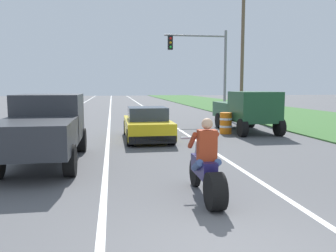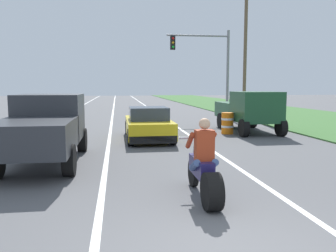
{
  "view_description": "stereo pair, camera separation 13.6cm",
  "coord_description": "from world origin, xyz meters",
  "px_view_note": "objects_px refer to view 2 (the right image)",
  "views": [
    {
      "loc": [
        -1.6,
        -4.1,
        2.23
      ],
      "look_at": [
        0.1,
        6.49,
        1.0
      ],
      "focal_mm": 37.17,
      "sensor_mm": 36.0,
      "label": 1
    },
    {
      "loc": [
        -1.46,
        -4.12,
        2.23
      ],
      "look_at": [
        0.1,
        6.49,
        1.0
      ],
      "focal_mm": 37.17,
      "sensor_mm": 36.0,
      "label": 2
    }
  ],
  "objects_px": {
    "motorcycle_with_rider": "(204,170)",
    "construction_barrel_nearest": "(227,123)",
    "pickup_truck_left_lane_dark_grey": "(45,125)",
    "pickup_truck_right_shoulder_dark_green": "(249,109)",
    "traffic_light_mast_near": "(209,60)",
    "sports_car_yellow": "(148,124)"
  },
  "relations": [
    {
      "from": "construction_barrel_nearest",
      "to": "sports_car_yellow",
      "type": "bearing_deg",
      "value": -163.02
    },
    {
      "from": "sports_car_yellow",
      "to": "pickup_truck_left_lane_dark_grey",
      "type": "relative_size",
      "value": 0.9
    },
    {
      "from": "pickup_truck_left_lane_dark_grey",
      "to": "sports_car_yellow",
      "type": "bearing_deg",
      "value": 50.88
    },
    {
      "from": "motorcycle_with_rider",
      "to": "pickup_truck_left_lane_dark_grey",
      "type": "bearing_deg",
      "value": 133.93
    },
    {
      "from": "motorcycle_with_rider",
      "to": "pickup_truck_right_shoulder_dark_green",
      "type": "bearing_deg",
      "value": 64.2
    },
    {
      "from": "pickup_truck_right_shoulder_dark_green",
      "to": "construction_barrel_nearest",
      "type": "distance_m",
      "value": 1.52
    },
    {
      "from": "sports_car_yellow",
      "to": "motorcycle_with_rider",
      "type": "bearing_deg",
      "value": -87.35
    },
    {
      "from": "pickup_truck_right_shoulder_dark_green",
      "to": "traffic_light_mast_near",
      "type": "relative_size",
      "value": 0.8
    },
    {
      "from": "pickup_truck_right_shoulder_dark_green",
      "to": "motorcycle_with_rider",
      "type": "bearing_deg",
      "value": -115.8
    },
    {
      "from": "pickup_truck_left_lane_dark_grey",
      "to": "construction_barrel_nearest",
      "type": "distance_m",
      "value": 8.97
    },
    {
      "from": "motorcycle_with_rider",
      "to": "pickup_truck_right_shoulder_dark_green",
      "type": "relative_size",
      "value": 0.46
    },
    {
      "from": "motorcycle_with_rider",
      "to": "pickup_truck_right_shoulder_dark_green",
      "type": "xyz_separation_m",
      "value": [
        4.73,
        9.77,
        0.51
      ]
    },
    {
      "from": "sports_car_yellow",
      "to": "pickup_truck_left_lane_dark_grey",
      "type": "height_order",
      "value": "pickup_truck_left_lane_dark_grey"
    },
    {
      "from": "pickup_truck_left_lane_dark_grey",
      "to": "motorcycle_with_rider",
      "type": "bearing_deg",
      "value": -46.07
    },
    {
      "from": "sports_car_yellow",
      "to": "pickup_truck_right_shoulder_dark_green",
      "type": "relative_size",
      "value": 0.9
    },
    {
      "from": "pickup_truck_left_lane_dark_grey",
      "to": "construction_barrel_nearest",
      "type": "bearing_deg",
      "value": 36.38
    },
    {
      "from": "motorcycle_with_rider",
      "to": "traffic_light_mast_near",
      "type": "relative_size",
      "value": 0.37
    },
    {
      "from": "sports_car_yellow",
      "to": "construction_barrel_nearest",
      "type": "height_order",
      "value": "sports_car_yellow"
    },
    {
      "from": "motorcycle_with_rider",
      "to": "construction_barrel_nearest",
      "type": "height_order",
      "value": "motorcycle_with_rider"
    },
    {
      "from": "motorcycle_with_rider",
      "to": "pickup_truck_left_lane_dark_grey",
      "type": "relative_size",
      "value": 0.46
    },
    {
      "from": "traffic_light_mast_near",
      "to": "construction_barrel_nearest",
      "type": "height_order",
      "value": "traffic_light_mast_near"
    },
    {
      "from": "motorcycle_with_rider",
      "to": "sports_car_yellow",
      "type": "relative_size",
      "value": 0.51
    }
  ]
}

